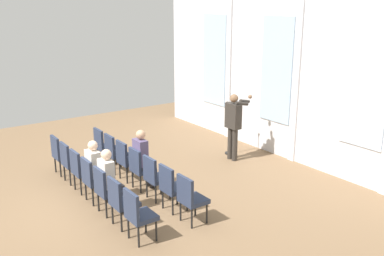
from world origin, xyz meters
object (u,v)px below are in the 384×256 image
speaker (234,122)px  chair_r0_c1 (114,151)px  chair_r0_c4 (155,175)px  audience_r1_c4 (109,178)px  chair_r0_c2 (126,158)px  chair_r1_c4 (106,188)px  audience_r1_c3 (96,168)px  chair_r1_c0 (61,152)px  mic_stand (230,142)px  chair_r1_c3 (93,177)px  chair_r1_c6 (138,213)px  chair_r0_c0 (103,144)px  chair_r1_c5 (121,199)px  audience_r0_c3 (143,156)px  chair_r0_c5 (171,185)px  chair_r1_c1 (70,160)px  chair_r1_c2 (81,168)px  chair_r0_c3 (140,166)px  chair_r0_c6 (190,196)px

speaker → chair_r0_c1: speaker is taller
chair_r0_c4 → audience_r1_c4: 1.02m
chair_r0_c2 → chair_r1_c4: 1.66m
audience_r1_c3 → chair_r0_c2: bearing=122.0°
chair_r0_c1 → chair_r1_c0: 1.25m
mic_stand → chair_r1_c0: 4.39m
chair_r1_c3 → chair_r1_c4: size_ratio=1.00×
chair_r0_c2 → chair_r1_c6: same height
chair_r0_c2 → chair_r1_c0: same height
chair_r0_c0 → chair_r1_c5: 3.32m
audience_r0_c3 → chair_r1_c5: 1.72m
chair_r0_c4 → chair_r0_c5: 0.63m
chair_r1_c4 → speaker: bearing=102.6°
chair_r0_c4 → chair_r1_c3: bearing=-120.0°
chair_r0_c2 → audience_r1_c4: (1.25, -1.00, 0.19)m
chair_r0_c5 → chair_r1_c1: (-2.51, -1.08, 0.00)m
chair_r0_c0 → audience_r1_c3: bearing=-28.1°
audience_r0_c3 → chair_r1_c0: 2.22m
audience_r1_c4 → chair_r1_c2: bearing=-176.2°
chair_r0_c4 → chair_r1_c5: 1.25m
chair_r0_c0 → chair_r0_c5: size_ratio=1.00×
chair_r0_c5 → chair_r0_c0: bearing=180.0°
audience_r1_c4 → speaker: bearing=102.9°
chair_r0_c0 → chair_r1_c3: size_ratio=1.00×
chair_r0_c2 → chair_r1_c6: size_ratio=1.00×
chair_r0_c3 → audience_r0_c3: 0.22m
chair_r0_c5 → chair_r1_c1: bearing=-156.6°
chair_r1_c1 → chair_r0_c0: bearing=120.0°
chair_r0_c0 → chair_r1_c5: size_ratio=1.00×
chair_r0_c1 → chair_r0_c6: size_ratio=1.00×
chair_r1_c3 → chair_r1_c6: size_ratio=1.00×
chair_r0_c4 → chair_r1_c2: (-1.25, -1.08, 0.00)m
chair_r1_c1 → audience_r1_c4: audience_r1_c4 is taller
speaker → chair_r1_c2: 4.01m
chair_r0_c5 → chair_r1_c0: (-3.13, -1.08, 0.00)m
chair_r1_c5 → chair_r1_c6: size_ratio=1.00×
speaker → chair_r0_c0: 3.34m
audience_r0_c3 → chair_r1_c6: (1.88, -1.16, -0.21)m
chair_r1_c2 → chair_r1_c5: same height
chair_r1_c3 → audience_r1_c4: 0.66m
chair_r0_c2 → chair_r0_c4: bearing=0.0°
chair_r1_c0 → chair_r1_c1: bearing=0.0°
chair_r1_c0 → chair_r1_c5: (3.13, 0.00, 0.00)m
chair_r1_c5 → chair_r0_c6: bearing=60.0°
chair_r0_c3 → speaker: bearing=95.2°
chair_r0_c2 → chair_r1_c5: size_ratio=1.00×
chair_r0_c6 → chair_r1_c5: (-0.63, -1.08, 0.00)m
chair_r0_c1 → audience_r0_c3: size_ratio=0.70×
audience_r0_c3 → chair_r0_c6: 1.89m
chair_r0_c3 → mic_stand: bearing=101.6°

